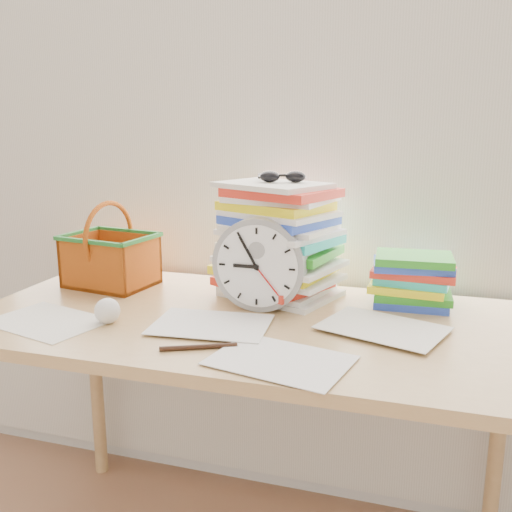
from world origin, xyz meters
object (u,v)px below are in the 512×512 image
(desk, at_px, (246,345))
(book_stack, at_px, (411,280))
(paper_stack, at_px, (279,240))
(clock, at_px, (260,264))
(basket, at_px, (110,245))

(desk, distance_m, book_stack, 0.47)
(paper_stack, xyz_separation_m, clock, (-0.01, -0.14, -0.04))
(book_stack, relative_size, basket, 0.96)
(paper_stack, xyz_separation_m, book_stack, (0.36, 0.02, -0.09))
(paper_stack, relative_size, book_stack, 1.34)
(paper_stack, height_order, book_stack, paper_stack)
(clock, xyz_separation_m, book_stack, (0.37, 0.16, -0.05))
(paper_stack, bearing_deg, clock, -95.86)
(clock, relative_size, book_stack, 1.02)
(book_stack, height_order, basket, basket)
(book_stack, xyz_separation_m, basket, (-0.87, -0.07, 0.05))
(paper_stack, bearing_deg, book_stack, 3.36)
(paper_stack, distance_m, basket, 0.51)
(desk, bearing_deg, paper_stack, 82.43)
(desk, height_order, basket, basket)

